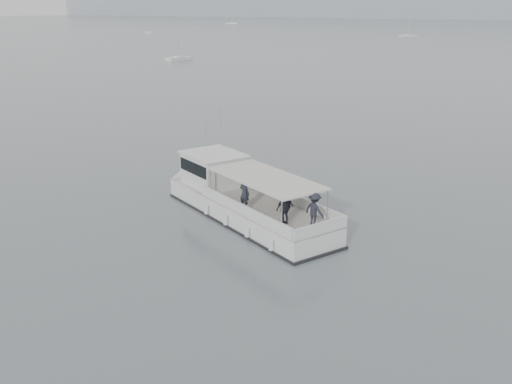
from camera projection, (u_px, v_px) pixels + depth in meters
The scene contains 2 objects.
ground at pixel (301, 254), 25.70m from camera, with size 1400.00×1400.00×0.00m, color slate.
tour_boat at pixel (236, 197), 30.47m from camera, with size 12.92×6.92×5.51m.
Camera 1 is at (12.02, -20.40, 10.57)m, focal length 40.00 mm.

